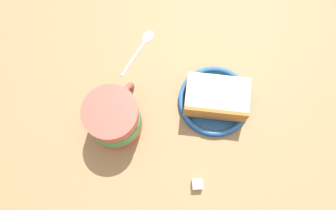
{
  "coord_description": "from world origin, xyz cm",
  "views": [
    {
      "loc": [
        5.84,
        12.28,
        61.28
      ],
      "look_at": [
        1.66,
        -4.74,
        3.0
      ],
      "focal_mm": 36.64,
      "sensor_mm": 36.0,
      "label": 1
    }
  ],
  "objects": [
    {
      "name": "tea_mug",
      "position": [
        11.32,
        -4.26,
        4.61
      ],
      "size": [
        9.63,
        10.44,
        9.14
      ],
      "color": "#BF4C3F",
      "rests_on": "ground_plane"
    },
    {
      "name": "teaspoon",
      "position": [
        3.13,
        -19.15,
        0.36
      ],
      "size": [
        8.69,
        8.88,
        0.8
      ],
      "color": "silver",
      "rests_on": "ground_plane"
    },
    {
      "name": "small_plate",
      "position": [
        -7.07,
        -4.14,
        0.77
      ],
      "size": [
        13.61,
        13.61,
        1.55
      ],
      "color": "#26599E",
      "rests_on": "ground_plane"
    },
    {
      "name": "sugar_cube",
      "position": [
        0.38,
        9.7,
        0.86
      ],
      "size": [
        2.02,
        2.02,
        1.72
      ],
      "primitive_type": "cube",
      "rotation": [
        0.0,
        0.0,
        1.37
      ],
      "color": "white",
      "rests_on": "ground_plane"
    },
    {
      "name": "ground_plane",
      "position": [
        0.0,
        0.0,
        -1.13
      ],
      "size": [
        150.26,
        150.26,
        2.27
      ],
      "primitive_type": "cube",
      "color": "#936D47"
    },
    {
      "name": "cake_slice",
      "position": [
        -6.98,
        -3.89,
        3.32
      ],
      "size": [
        12.71,
        10.29,
        5.18
      ],
      "color": "#9E662D",
      "rests_on": "small_plate"
    }
  ]
}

